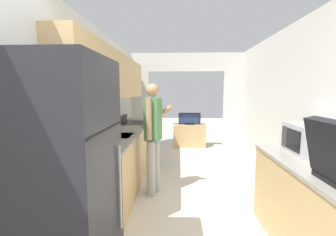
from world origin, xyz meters
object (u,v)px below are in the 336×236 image
Objects in this scene: person at (153,136)px; range_oven at (136,143)px; refrigerator at (61,182)px; tv_cabinet at (189,135)px; television at (189,119)px; microwave at (309,139)px.

range_oven is at bearing 38.73° from person.
tv_cabinet is at bearing 76.15° from refrigerator.
person is at bearing -68.71° from range_oven.
refrigerator reaches higher than range_oven.
person is at bearing -103.13° from television.
refrigerator is 4.89m from tv_cabinet.
tv_cabinet is at bearing 4.50° from person.
microwave reaches higher than tv_cabinet.
microwave is 0.51× the size of tv_cabinet.
television is at bearing 4.32° from person.
microwave is 3.98m from television.
refrigerator reaches higher than microwave.
tv_cabinet is (1.21, 1.61, -0.14)m from range_oven.
range_oven is (-0.05, 3.10, -0.45)m from refrigerator.
person is 1.97m from microwave.
television is (1.21, 1.57, 0.33)m from range_oven.
refrigerator is at bearing -177.92° from person.
tv_cabinet is at bearing 53.14° from range_oven.
person reaches higher than range_oven.
person reaches higher than microwave.
television is at bearing 52.41° from range_oven.
person reaches higher than television.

